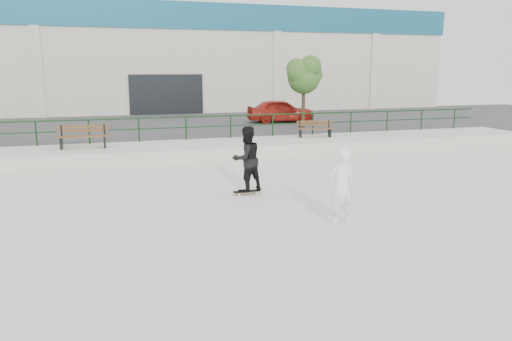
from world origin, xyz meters
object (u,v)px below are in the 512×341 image
object	(u,v)px
tree	(304,74)
seated_skater	(342,187)
red_car	(281,111)
bench_left	(83,137)
skateboard	(247,192)
bench_right	(315,129)
standing_skater	(247,159)

from	to	relation	value
tree	seated_skater	world-z (taller)	tree
red_car	bench_left	bearing A→B (deg)	127.29
skateboard	seated_skater	xyz separation A→B (m)	(1.23, -3.40, 0.82)
bench_left	seated_skater	size ratio (longest dim) A/B	1.10
bench_left	bench_right	world-z (taller)	bench_left
bench_right	skateboard	size ratio (longest dim) A/B	2.13
bench_left	bench_right	bearing A→B (deg)	4.49
bench_right	standing_skater	size ratio (longest dim) A/B	0.90
skateboard	bench_right	bearing A→B (deg)	50.88
bench_right	bench_left	bearing A→B (deg)	-166.92
tree	standing_skater	distance (m)	12.74
bench_left	red_car	world-z (taller)	red_car
bench_left	skateboard	xyz separation A→B (m)	(4.51, -7.15, -0.87)
bench_left	tree	world-z (taller)	tree
red_car	standing_skater	size ratio (longest dim) A/B	2.10
tree	skateboard	world-z (taller)	tree
bench_left	seated_skater	xyz separation A→B (m)	(5.74, -10.55, -0.05)
tree	skateboard	xyz separation A→B (m)	(-6.37, -10.80, -3.22)
standing_skater	seated_skater	size ratio (longest dim) A/B	1.04
red_car	skateboard	distance (m)	15.39
bench_left	standing_skater	size ratio (longest dim) A/B	1.05
bench_left	tree	distance (m)	11.71
tree	bench_right	bearing A→B (deg)	-104.89
bench_right	seated_skater	size ratio (longest dim) A/B	0.94
bench_left	red_car	xyz separation A→B (m)	(10.80, 6.85, 0.22)
bench_right	standing_skater	bearing A→B (deg)	-114.60
bench_right	standing_skater	xyz separation A→B (m)	(-5.45, -7.33, 0.16)
bench_left	red_car	distance (m)	12.79
seated_skater	skateboard	bearing A→B (deg)	-71.97
bench_left	red_car	size ratio (longest dim) A/B	0.50
standing_skater	skateboard	bearing A→B (deg)	-106.66
bench_right	standing_skater	distance (m)	9.14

